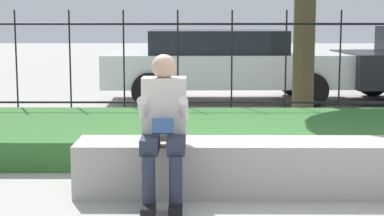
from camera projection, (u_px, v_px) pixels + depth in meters
ground_plane at (252, 192)px, 5.86m from camera, size 60.00×60.00×0.00m
stone_bench at (240, 170)px, 5.83m from camera, size 2.97×0.58×0.48m
person_seated_reader at (164, 123)px, 5.44m from camera, size 0.42×0.73×1.28m
grass_berm at (239, 135)px, 7.77m from camera, size 10.61×2.51×0.31m
iron_fence at (232, 65)px, 9.29m from camera, size 8.61×0.03×1.67m
car_parked_center at (224, 63)px, 11.87m from camera, size 4.54×2.00×1.32m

